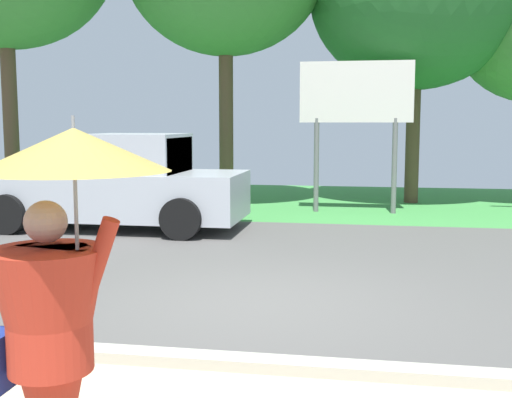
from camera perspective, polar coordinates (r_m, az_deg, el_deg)
name	(u,v)px	position (r m, az deg, el deg)	size (l,w,h in m)	color
ground_plane	(288,255)	(10.39, 2.92, -5.06)	(40.00, 22.00, 0.20)	#565451
monk_pedestrian	(56,317)	(3.52, -17.48, -10.07)	(1.06, 0.97, 2.13)	#B22D1E
pickup_truck	(114,185)	(12.93, -12.60, 1.25)	(5.20, 2.28, 1.88)	#ADB2BA
roadside_billboard	(356,103)	(14.99, 8.96, 8.51)	(2.60, 0.12, 3.50)	slate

